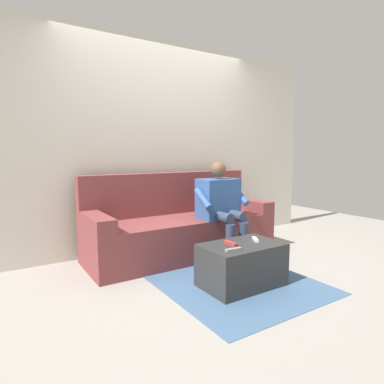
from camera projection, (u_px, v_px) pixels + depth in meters
ground_plane at (217, 273)px, 3.23m from camera, size 8.00×8.00×0.00m
back_wall at (161, 145)px, 4.08m from camera, size 4.87×0.06×2.57m
couch at (180, 228)px, 3.80m from camera, size 2.18×0.77×0.95m
coffee_table at (241, 265)px, 2.90m from camera, size 0.72×0.46×0.38m
person_solo_seated at (221, 203)px, 3.64m from camera, size 0.59×0.53×1.09m
remote_gray at (234, 250)px, 2.68m from camera, size 0.15×0.05×0.02m
remote_white at (255, 239)px, 2.99m from camera, size 0.10×0.14×0.02m
remote_red at (231, 243)px, 2.86m from camera, size 0.04×0.15×0.03m
floor_rug at (232, 280)px, 3.03m from camera, size 1.33×1.55×0.01m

